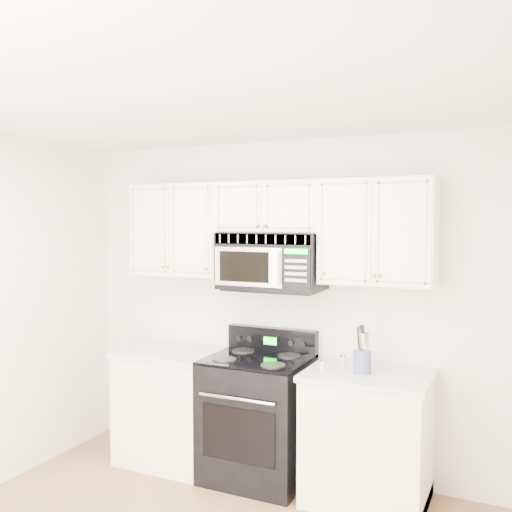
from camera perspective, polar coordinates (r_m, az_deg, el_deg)
The scene contains 9 objects.
room at distance 3.07m, azimuth -10.52°, elevation -9.18°, with size 3.51×3.51×2.61m.
base_cabinet_left at distance 4.89m, azimuth -8.10°, elevation -14.95°, with size 0.86×0.65×0.92m.
base_cabinet_right at distance 4.27m, azimuth 11.09°, elevation -17.75°, with size 0.86×0.65×0.92m.
range at distance 4.51m, azimuth 0.17°, elevation -15.71°, with size 0.75×0.69×1.12m.
upper_cabinets at distance 4.38m, azimuth 1.59°, elevation 3.03°, with size 2.44×0.37×0.75m.
microwave at distance 4.35m, azimuth 1.57°, elevation -0.48°, with size 0.79×0.44×0.43m.
utensil_crock at distance 4.07m, azimuth 10.59°, elevation -10.25°, with size 0.12×0.12×0.33m.
shaker_salt at distance 4.06m, azimuth 6.69°, elevation -10.82°, with size 0.04×0.04×0.09m.
shaker_pepper at distance 4.19m, azimuth 8.73°, elevation -10.35°, with size 0.04×0.04×0.10m.
Camera 1 is at (1.75, -2.43, 1.97)m, focal length 40.00 mm.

